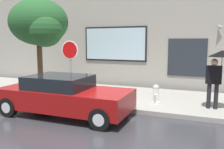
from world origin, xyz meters
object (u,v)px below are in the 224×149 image
object	(u,v)px
parked_car	(64,96)
fire_hydrant	(156,94)
pedestrian_with_umbrella	(219,64)
street_tree	(40,24)
stop_sign	(70,58)

from	to	relation	value
parked_car	fire_hydrant	size ratio (longest dim) A/B	6.09
parked_car	pedestrian_with_umbrella	xyz separation A→B (m)	(4.76, 2.13, 1.04)
street_tree	stop_sign	bearing A→B (deg)	-17.27
pedestrian_with_umbrella	fire_hydrant	bearing A→B (deg)	-177.84
parked_car	fire_hydrant	bearing A→B (deg)	37.51
parked_car	fire_hydrant	world-z (taller)	parked_car
pedestrian_with_umbrella	stop_sign	bearing A→B (deg)	-175.52
parked_car	street_tree	xyz separation A→B (m)	(-2.69, 2.29, 2.58)
parked_car	stop_sign	xyz separation A→B (m)	(-0.77, 1.70, 1.14)
street_tree	stop_sign	distance (m)	2.47
fire_hydrant	stop_sign	xyz separation A→B (m)	(-3.45, -0.35, 1.31)
pedestrian_with_umbrella	parked_car	bearing A→B (deg)	-155.89
parked_car	stop_sign	size ratio (longest dim) A/B	1.88
street_tree	parked_car	bearing A→B (deg)	-40.45
parked_car	pedestrian_with_umbrella	size ratio (longest dim) A/B	2.18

